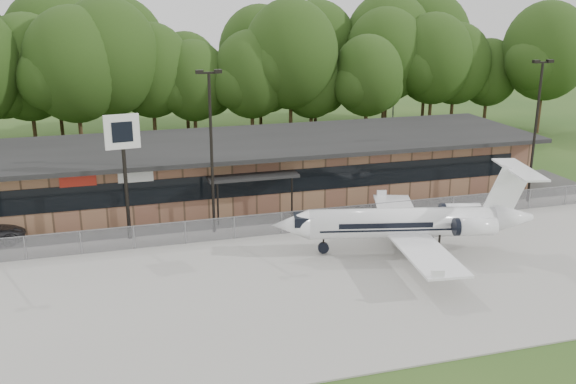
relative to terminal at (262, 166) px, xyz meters
name	(u,v)px	position (x,y,z in m)	size (l,w,h in m)	color
ground	(401,355)	(0.00, -23.94, -2.18)	(160.00, 160.00, 0.00)	#254619
apron	(335,277)	(0.00, -15.94, -2.14)	(64.00, 18.00, 0.08)	#9E9B93
parking_lot	(278,211)	(0.00, -4.44, -2.15)	(50.00, 9.00, 0.06)	#383835
terminal	(262,166)	(0.00, 0.00, 0.00)	(41.00, 11.65, 4.30)	#916848
fence	(297,222)	(0.00, -8.94, -1.40)	(46.00, 0.04, 1.52)	gray
treeline	(218,70)	(0.00, 18.06, 5.32)	(72.00, 12.00, 15.00)	#213A12
radio_mast	(398,14)	(22.00, 24.06, 10.32)	(0.20, 0.20, 25.00)	gray
light_pole_mid	(211,141)	(-5.00, -7.44, 3.80)	(1.55, 0.30, 10.23)	black
light_pole_right	(536,121)	(18.00, -7.44, 3.80)	(1.55, 0.30, 10.23)	black
business_jet	(411,223)	(5.36, -13.86, -0.34)	(15.19, 13.66, 5.14)	white
pole_sign	(123,145)	(-10.18, -7.14, 3.78)	(2.05, 0.45, 7.78)	black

